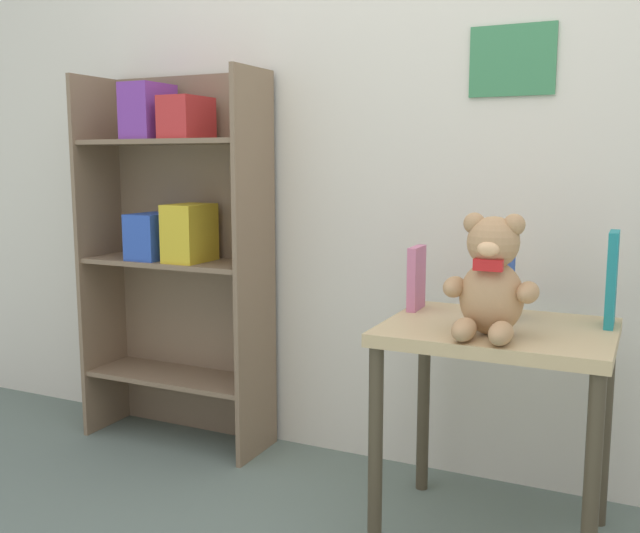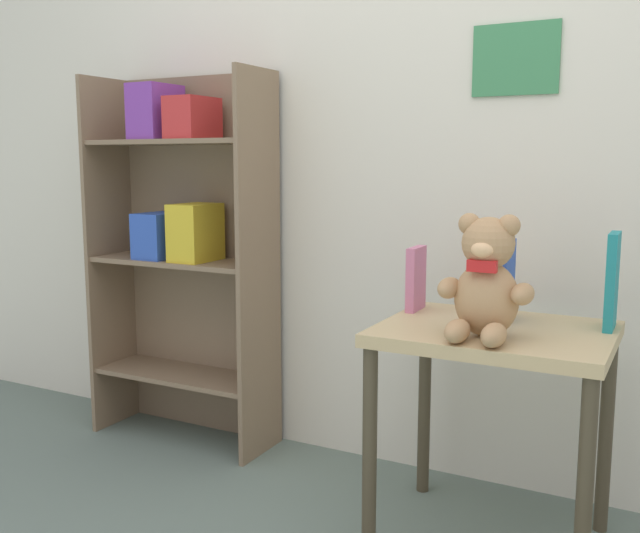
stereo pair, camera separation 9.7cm
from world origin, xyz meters
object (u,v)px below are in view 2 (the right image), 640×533
(book_standing_blue, at_px, (507,280))
(display_table, at_px, (494,362))
(book_standing_teal, at_px, (612,281))
(bookshelf_side, at_px, (186,235))
(book_standing_pink, at_px, (415,279))
(teddy_bear, at_px, (486,282))

(book_standing_blue, bearing_deg, display_table, -91.39)
(book_standing_teal, bearing_deg, bookshelf_side, 174.16)
(book_standing_pink, relative_size, book_standing_teal, 0.74)
(bookshelf_side, relative_size, display_table, 2.23)
(book_standing_blue, bearing_deg, bookshelf_side, 171.89)
(display_table, relative_size, teddy_bear, 1.97)
(teddy_bear, relative_size, book_standing_blue, 1.40)
(display_table, xyz_separation_m, book_standing_teal, (0.28, 0.13, 0.23))
(bookshelf_side, height_order, book_standing_pink, bookshelf_side)
(bookshelf_side, distance_m, display_table, 1.33)
(bookshelf_side, relative_size, book_standing_teal, 5.34)
(display_table, height_order, book_standing_teal, book_standing_teal)
(bookshelf_side, relative_size, book_standing_pink, 7.23)
(display_table, relative_size, book_standing_pink, 3.25)
(teddy_bear, height_order, book_standing_pink, teddy_bear)
(book_standing_blue, xyz_separation_m, book_standing_teal, (0.28, 0.01, 0.02))
(bookshelf_side, bearing_deg, teddy_bear, -16.97)
(bookshelf_side, bearing_deg, book_standing_blue, -6.72)
(bookshelf_side, height_order, book_standing_teal, bookshelf_side)
(bookshelf_side, distance_m, teddy_bear, 1.33)
(bookshelf_side, xyz_separation_m, display_table, (1.27, -0.27, -0.27))
(display_table, xyz_separation_m, teddy_bear, (0.00, -0.12, 0.24))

